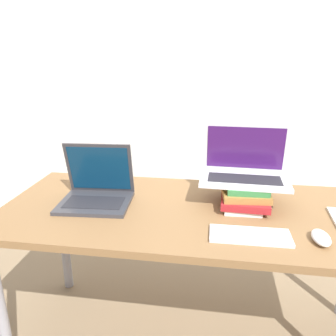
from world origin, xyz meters
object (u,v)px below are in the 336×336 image
at_px(laptop_left, 97,191).
at_px(wireless_keyboard, 250,235).
at_px(book_stack, 244,193).
at_px(mouse, 321,238).
at_px(laptop_on_books, 245,169).

height_order(laptop_left, wireless_keyboard, laptop_left).
bearing_deg(book_stack, laptop_left, -173.17).
height_order(laptop_left, mouse, laptop_left).
relative_size(laptop_left, mouse, 2.81).
distance_m(laptop_left, wireless_keyboard, 0.69).
xyz_separation_m(book_stack, wireless_keyboard, (0.00, -0.29, -0.04)).
bearing_deg(mouse, book_stack, 130.78).
height_order(book_stack, mouse, book_stack).
xyz_separation_m(laptop_left, laptop_on_books, (0.64, 0.11, 0.10)).
bearing_deg(book_stack, laptop_on_books, 93.68).
bearing_deg(laptop_left, mouse, -13.18).
bearing_deg(wireless_keyboard, mouse, 1.08).
bearing_deg(laptop_on_books, book_stack, -86.32).
bearing_deg(laptop_on_books, wireless_keyboard, -88.81).
height_order(book_stack, wireless_keyboard, book_stack).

